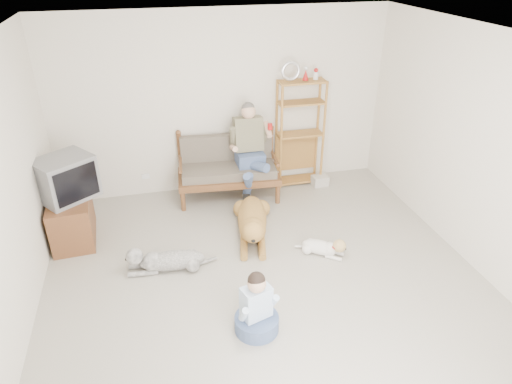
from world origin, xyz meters
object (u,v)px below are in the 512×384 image
object	(u,v)px
etagere	(300,132)
golden_retriever	(252,222)
loveseat	(227,167)
tv_stand	(72,218)

from	to	relation	value
etagere	golden_retriever	bearing A→B (deg)	-129.41
loveseat	tv_stand	distance (m)	2.30
etagere	tv_stand	bearing A→B (deg)	-166.17
loveseat	etagere	bearing A→B (deg)	12.85
etagere	golden_retriever	xyz separation A→B (m)	(-1.08, -1.31, -0.67)
etagere	tv_stand	size ratio (longest dim) A/B	2.12
golden_retriever	etagere	bearing A→B (deg)	62.94
tv_stand	golden_retriever	xyz separation A→B (m)	(2.30, -0.48, -0.11)
etagere	golden_retriever	size ratio (longest dim) A/B	1.26
tv_stand	golden_retriever	distance (m)	2.35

